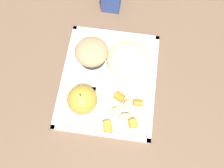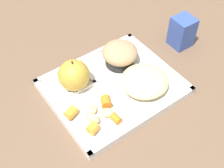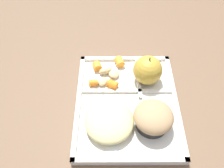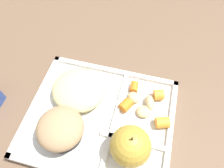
{
  "view_description": "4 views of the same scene",
  "coord_description": "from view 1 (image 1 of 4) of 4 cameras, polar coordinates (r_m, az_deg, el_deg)",
  "views": [
    {
      "loc": [
        -0.23,
        -0.04,
        0.64
      ],
      "look_at": [
        -0.03,
        -0.01,
        0.07
      ],
      "focal_mm": 36.8,
      "sensor_mm": 36.0,
      "label": 1
    },
    {
      "loc": [
        -0.3,
        -0.4,
        0.59
      ],
      "look_at": [
        -0.02,
        -0.03,
        0.06
      ],
      "focal_mm": 47.38,
      "sensor_mm": 36.0,
      "label": 2
    },
    {
      "loc": [
        0.32,
        -0.04,
        0.53
      ],
      "look_at": [
        -0.02,
        -0.04,
        0.07
      ],
      "focal_mm": 36.37,
      "sensor_mm": 36.0,
      "label": 3
    },
    {
      "loc": [
        -0.07,
        0.18,
        0.46
      ],
      "look_at": [
        -0.01,
        -0.06,
        0.07
      ],
      "focal_mm": 33.89,
      "sensor_mm": 36.0,
      "label": 4
    }
  ],
  "objects": [
    {
      "name": "potato_chunk_corner",
      "position": [
        0.63,
        1.06,
        -7.02
      ],
      "size": [
        0.04,
        0.04,
        0.02
      ],
      "primitive_type": "ellipsoid",
      "rotation": [
        0.0,
        0.0,
        0.47
      ],
      "color": "tan",
      "rests_on": "lunch_tray"
    },
    {
      "name": "lunch_tray",
      "position": [
        0.67,
        -0.86,
        0.67
      ],
      "size": [
        0.32,
        0.27,
        0.02
      ],
      "color": "silver",
      "rests_on": "ground"
    },
    {
      "name": "carrot_slice_large",
      "position": [
        0.62,
        -1.1,
        -10.62
      ],
      "size": [
        0.03,
        0.03,
        0.02
      ],
      "primitive_type": "cylinder",
      "rotation": [
        0.0,
        1.57,
        0.33
      ],
      "color": "orange",
      "rests_on": "lunch_tray"
    },
    {
      "name": "plastic_fork",
      "position": [
        0.7,
        2.22,
        8.37
      ],
      "size": [
        0.14,
        0.09,
        0.0
      ],
      "color": "silver",
      "rests_on": "lunch_tray"
    },
    {
      "name": "bran_muffin",
      "position": [
        0.67,
        -5.06,
        7.71
      ],
      "size": [
        0.1,
        0.1,
        0.06
      ],
      "color": "black",
      "rests_on": "lunch_tray"
    },
    {
      "name": "carrot_slice_center",
      "position": [
        0.62,
        5.28,
        -9.85
      ],
      "size": [
        0.03,
        0.03,
        0.02
      ],
      "primitive_type": "cylinder",
      "rotation": [
        0.0,
        1.57,
        0.31
      ],
      "color": "orange",
      "rests_on": "lunch_tray"
    },
    {
      "name": "carrot_slice_diagonal",
      "position": [
        0.64,
        6.58,
        -4.73
      ],
      "size": [
        0.02,
        0.03,
        0.02
      ],
      "primitive_type": "cylinder",
      "rotation": [
        0.0,
        1.57,
        1.63
      ],
      "color": "orange",
      "rests_on": "lunch_tray"
    },
    {
      "name": "egg_noodle_pile",
      "position": [
        0.67,
        3.91,
        6.14
      ],
      "size": [
        0.12,
        0.12,
        0.04
      ],
      "primitive_type": "ellipsoid",
      "color": "#D6C684",
      "rests_on": "lunch_tray"
    },
    {
      "name": "meatball_side",
      "position": [
        0.67,
        4.27,
        6.27
      ],
      "size": [
        0.04,
        0.04,
        0.04
      ],
      "primitive_type": "sphere",
      "color": "brown",
      "rests_on": "lunch_tray"
    },
    {
      "name": "potato_chunk_browned",
      "position": [
        0.64,
        4.11,
        -4.9
      ],
      "size": [
        0.04,
        0.04,
        0.02
      ],
      "primitive_type": "ellipsoid",
      "rotation": [
        0.0,
        0.0,
        2.41
      ],
      "color": "tan",
      "rests_on": "lunch_tray"
    },
    {
      "name": "carrot_slice_back",
      "position": [
        0.63,
        1.92,
        -3.3
      ],
      "size": [
        0.03,
        0.03,
        0.02
      ],
      "primitive_type": "cylinder",
      "rotation": [
        0.0,
        1.57,
        4.23
      ],
      "color": "orange",
      "rests_on": "lunch_tray"
    },
    {
      "name": "meatball_center",
      "position": [
        0.68,
        3.93,
        6.8
      ],
      "size": [
        0.03,
        0.03,
        0.03
      ],
      "primitive_type": "sphere",
      "color": "brown",
      "rests_on": "lunch_tray"
    },
    {
      "name": "potato_chunk_golden",
      "position": [
        0.62,
        3.15,
        -8.08
      ],
      "size": [
        0.03,
        0.04,
        0.02
      ],
      "primitive_type": "ellipsoid",
      "rotation": [
        0.0,
        0.0,
        1.86
      ],
      "color": "tan",
      "rests_on": "lunch_tray"
    },
    {
      "name": "ground",
      "position": [
        0.68,
        -0.81,
        0.5
      ],
      "size": [
        6.0,
        6.0,
        0.0
      ],
      "primitive_type": "plane",
      "color": "brown"
    },
    {
      "name": "meatball_back",
      "position": [
        0.67,
        4.8,
        5.84
      ],
      "size": [
        0.03,
        0.03,
        0.03
      ],
      "primitive_type": "sphere",
      "color": "brown",
      "rests_on": "lunch_tray"
    },
    {
      "name": "green_apple",
      "position": [
        0.61,
        -7.38,
        -3.89
      ],
      "size": [
        0.08,
        0.08,
        0.09
      ],
      "color": "#B79333",
      "rests_on": "lunch_tray"
    }
  ]
}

